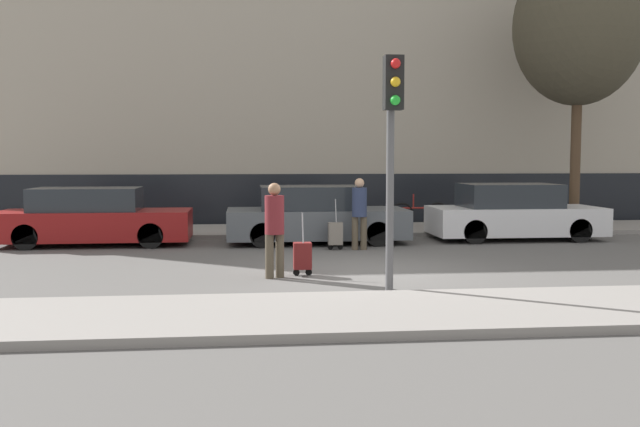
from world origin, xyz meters
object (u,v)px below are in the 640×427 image
Objects in this scene: pedestrian_left at (275,224)px; pedestrian_right at (359,209)px; parked_bicycle at (420,214)px; parked_car_2 at (513,214)px; trolley_right at (335,234)px; parked_car_0 at (93,218)px; parked_car_1 at (315,216)px; traffic_light at (392,126)px; trolley_left at (302,256)px; bare_tree_near_crossing at (579,26)px.

pedestrian_right is at bearing -142.36° from pedestrian_left.
parked_bicycle is at bearing -143.44° from pedestrian_left.
parked_car_2 is 5.09m from trolley_right.
parked_car_2 is (10.55, 0.10, 0.02)m from parked_car_0.
parked_car_2 is 3.71× the size of trolley_right.
parked_car_1 is 4.01m from parked_bicycle.
trolley_right is at bearing -135.21° from pedestrian_left.
pedestrian_right reaches higher than parked_car_2.
traffic_light reaches higher than pedestrian_left.
trolley_right is (1.05, 3.48, 0.02)m from trolley_left.
parked_car_2 is at bearing 56.51° from traffic_light.
trolley_left is (4.66, -4.94, -0.30)m from parked_car_0.
pedestrian_right is at bearing -57.99° from parked_car_1.
trolley_right is at bearing -157.46° from bare_tree_near_crossing.
traffic_light is (-4.70, -7.10, 1.92)m from parked_car_2.
parked_car_0 is at bearing -173.31° from bare_tree_near_crossing.
traffic_light reaches higher than parked_bicycle.
trolley_left reaches higher than parked_bicycle.
parked_car_0 is 0.58× the size of bare_tree_near_crossing.
traffic_light is (1.69, -1.85, 1.64)m from pedestrian_left.
pedestrian_right is 8.70m from bare_tree_near_crossing.
bare_tree_near_crossing is at bearing -9.97° from parked_bicycle.
parked_car_0 is 8.91m from parked_bicycle.
traffic_light is at bearing -86.10° from parked_car_1.
parked_car_1 is 1.22× the size of traffic_light.
pedestrian_left reaches higher than pedestrian_right.
pedestrian_right is (1.59, 3.43, 0.57)m from trolley_left.
parked_car_0 is 5.38m from parked_car_1.
trolley_right is at bearing 73.27° from trolley_left.
trolley_left is at bearing -106.73° from trolley_right.
bare_tree_near_crossing is at bearing 6.69° from parked_car_0.
trolley_left is at bearing 179.94° from pedestrian_left.
trolley_left is (-0.71, -4.84, -0.31)m from parked_car_1.
trolley_right is (1.56, 3.69, -0.58)m from pedestrian_left.
parked_car_2 is at bearing -162.94° from pedestrian_left.
trolley_left is 3.83m from pedestrian_right.
bare_tree_near_crossing is (4.25, -0.75, 5.23)m from parked_bicycle.
parked_bicycle is (3.96, 7.20, 0.14)m from trolley_left.
traffic_light is at bearing -123.49° from parked_car_2.
pedestrian_left is (-6.39, -5.25, 0.28)m from parked_car_2.
parked_car_1 is 5.17m from parked_car_2.
parked_bicycle is 6.78m from bare_tree_near_crossing.
parked_car_0 is 2.71× the size of pedestrian_left.
traffic_light is at bearing -60.09° from trolley_left.
parked_car_2 reaches higher than parked_car_1.
parked_car_0 is at bearing 171.46° from pedestrian_right.
pedestrian_right is 0.45× the size of traffic_light.
parked_car_2 is (5.17, 0.20, 0.01)m from parked_car_1.
parked_bicycle is at bearing 131.82° from parked_car_2.
trolley_right is (0.33, -1.36, -0.29)m from parked_car_1.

